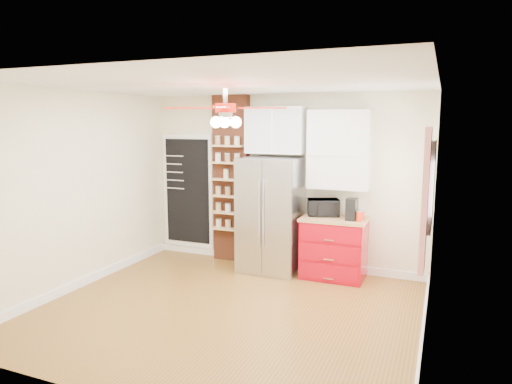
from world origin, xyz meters
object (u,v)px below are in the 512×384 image
at_px(fridge, 271,215).
at_px(canister_left, 359,216).
at_px(red_cabinet, 334,248).
at_px(ceiling_fan, 225,109).
at_px(toaster_oven, 323,207).
at_px(pantry_jar_oats, 226,174).
at_px(coffee_maker, 352,209).

relative_size(fridge, canister_left, 12.69).
xyz_separation_m(red_cabinet, ceiling_fan, (-0.92, -1.68, 1.97)).
bearing_deg(toaster_oven, pantry_jar_oats, 156.88).
height_order(fridge, pantry_jar_oats, fridge).
height_order(red_cabinet, ceiling_fan, ceiling_fan).
bearing_deg(red_cabinet, ceiling_fan, -118.71).
xyz_separation_m(ceiling_fan, toaster_oven, (0.73, 1.75, -1.40)).
bearing_deg(fridge, ceiling_fan, -88.24).
bearing_deg(red_cabinet, canister_left, -17.76).
bearing_deg(coffee_maker, fridge, -177.03).
bearing_deg(toaster_oven, coffee_maker, -37.97).
xyz_separation_m(fridge, coffee_maker, (1.23, -0.01, 0.18)).
distance_m(fridge, toaster_oven, 0.80).
xyz_separation_m(coffee_maker, canister_left, (0.11, -0.05, -0.09)).
xyz_separation_m(ceiling_fan, coffee_maker, (1.18, 1.62, -1.37)).
height_order(canister_left, pantry_jar_oats, pantry_jar_oats).
relative_size(fridge, coffee_maker, 5.66).
bearing_deg(pantry_jar_oats, red_cabinet, -3.85).
xyz_separation_m(red_cabinet, toaster_oven, (-0.19, 0.07, 0.57)).
height_order(red_cabinet, canister_left, canister_left).
xyz_separation_m(toaster_oven, pantry_jar_oats, (-1.62, 0.05, 0.42)).
distance_m(fridge, coffee_maker, 1.24).
bearing_deg(red_cabinet, coffee_maker, -14.05).
relative_size(fridge, pantry_jar_oats, 12.26).
height_order(toaster_oven, canister_left, toaster_oven).
bearing_deg(pantry_jar_oats, fridge, -11.55).
relative_size(canister_left, pantry_jar_oats, 0.97).
relative_size(coffee_maker, canister_left, 2.24).
bearing_deg(canister_left, ceiling_fan, -129.56).
xyz_separation_m(canister_left, pantry_jar_oats, (-2.18, 0.24, 0.47)).
xyz_separation_m(fridge, ceiling_fan, (0.05, -1.63, 1.55)).
height_order(fridge, red_cabinet, fridge).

